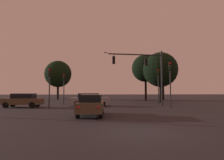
# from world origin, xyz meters

# --- Properties ---
(ground_plane) EXTENTS (168.00, 168.00, 0.00)m
(ground_plane) POSITION_xyz_m (0.00, 24.50, 0.00)
(ground_plane) COLOR #262326
(ground_plane) RESTS_ON ground
(traffic_signal_mast_arm) EXTENTS (7.20, 0.74, 6.64)m
(traffic_signal_mast_arm) POSITION_xyz_m (3.98, 14.55, 4.62)
(traffic_signal_mast_arm) COLOR #232326
(traffic_signal_mast_arm) RESTS_ON ground
(traffic_light_corner_left) EXTENTS (0.36, 0.39, 4.19)m
(traffic_light_corner_left) POSITION_xyz_m (-6.62, 12.52, 2.97)
(traffic_light_corner_left) COLOR #232326
(traffic_light_corner_left) RESTS_ON ground
(traffic_light_corner_right) EXTENTS (0.35, 0.38, 4.83)m
(traffic_light_corner_right) POSITION_xyz_m (6.71, 17.84, 3.40)
(traffic_light_corner_right) COLOR #232326
(traffic_light_corner_right) RESTS_ON ground
(traffic_light_median) EXTENTS (0.34, 0.37, 4.82)m
(traffic_light_median) POSITION_xyz_m (5.83, 11.34, 3.39)
(traffic_light_median) COLOR #232326
(traffic_light_median) RESTS_ON ground
(traffic_light_far_side) EXTENTS (0.34, 0.37, 4.13)m
(traffic_light_far_side) POSITION_xyz_m (-6.00, 18.14, 2.93)
(traffic_light_far_side) COLOR #232326
(traffic_light_far_side) RESTS_ON ground
(car_nearside_lane) EXTENTS (2.01, 4.44, 1.52)m
(car_nearside_lane) POSITION_xyz_m (-2.22, 6.00, 0.79)
(car_nearside_lane) COLOR #473828
(car_nearside_lane) RESTS_ON ground
(car_crossing_left) EXTENTS (4.66, 2.03, 1.52)m
(car_crossing_left) POSITION_xyz_m (-2.58, 15.48, 0.80)
(car_crossing_left) COLOR gray
(car_crossing_left) RESTS_ON ground
(car_crossing_right) EXTENTS (4.41, 2.06, 1.52)m
(car_crossing_right) POSITION_xyz_m (-9.79, 14.07, 0.79)
(car_crossing_right) COLOR #473828
(car_crossing_right) RESTS_ON ground
(tree_behind_sign) EXTENTS (2.93, 2.93, 6.90)m
(tree_behind_sign) POSITION_xyz_m (12.47, 32.07, 5.41)
(tree_behind_sign) COLOR black
(tree_behind_sign) RESTS_ON ground
(tree_left_far) EXTENTS (5.95, 5.95, 8.64)m
(tree_left_far) POSITION_xyz_m (-10.08, 36.60, 5.65)
(tree_left_far) COLOR black
(tree_left_far) RESTS_ON ground
(tree_center_horizon) EXTENTS (5.43, 5.43, 9.05)m
(tree_center_horizon) POSITION_xyz_m (8.10, 29.62, 6.31)
(tree_center_horizon) COLOR black
(tree_center_horizon) RESTS_ON ground
(tree_right_cluster) EXTENTS (5.37, 5.37, 7.80)m
(tree_right_cluster) POSITION_xyz_m (8.20, 21.24, 5.11)
(tree_right_cluster) COLOR black
(tree_right_cluster) RESTS_ON ground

